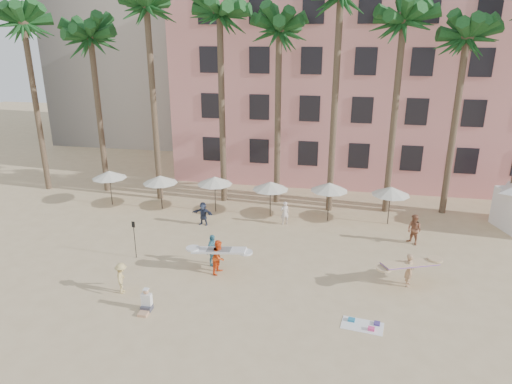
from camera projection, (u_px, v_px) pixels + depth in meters
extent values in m
plane|color=#D1B789|center=(247.00, 321.00, 20.27)|extent=(120.00, 120.00, 0.00)
cube|color=pink|center=(384.00, 83.00, 40.53)|extent=(35.00, 14.00, 16.00)
cylinder|color=brown|center=(37.00, 110.00, 35.66)|extent=(0.44, 0.44, 13.00)
cylinder|color=brown|center=(99.00, 117.00, 35.39)|extent=(0.44, 0.44, 12.00)
cylinder|color=brown|center=(154.00, 108.00, 33.23)|extent=(0.44, 0.44, 14.00)
cylinder|color=brown|center=(222.00, 112.00, 32.88)|extent=(0.44, 0.44, 13.50)
cylinder|color=brown|center=(278.00, 120.00, 32.79)|extent=(0.44, 0.44, 12.50)
cylinder|color=brown|center=(334.00, 110.00, 30.82)|extent=(0.44, 0.44, 14.50)
cylinder|color=brown|center=(394.00, 122.00, 30.81)|extent=(0.44, 0.44, 13.00)
cylinder|color=brown|center=(454.00, 130.00, 30.72)|extent=(0.44, 0.44, 12.00)
cylinder|color=#332B23|center=(111.00, 189.00, 33.80)|extent=(0.07, 0.07, 2.50)
cone|color=silver|center=(109.00, 174.00, 33.44)|extent=(2.50, 2.50, 0.55)
cylinder|color=#332B23|center=(161.00, 193.00, 33.00)|extent=(0.07, 0.07, 2.40)
cone|color=silver|center=(160.00, 179.00, 32.66)|extent=(2.50, 2.50, 0.55)
cylinder|color=#332B23|center=(215.00, 195.00, 32.45)|extent=(0.07, 0.07, 2.50)
cone|color=silver|center=(215.00, 180.00, 32.09)|extent=(2.50, 2.50, 0.55)
cylinder|color=#332B23|center=(270.00, 200.00, 31.66)|extent=(0.07, 0.07, 2.40)
cone|color=silver|center=(270.00, 185.00, 31.32)|extent=(2.50, 2.50, 0.55)
cylinder|color=#332B23|center=(328.00, 203.00, 30.82)|extent=(0.07, 0.07, 2.60)
cone|color=silver|center=(329.00, 187.00, 30.44)|extent=(2.50, 2.50, 0.55)
cylinder|color=#332B23|center=(389.00, 206.00, 30.30)|extent=(0.07, 0.07, 2.50)
cone|color=silver|center=(391.00, 191.00, 29.94)|extent=(2.50, 2.50, 0.55)
cube|color=white|center=(362.00, 326.00, 19.95)|extent=(1.92, 1.24, 0.02)
cube|color=teal|center=(351.00, 320.00, 20.26)|extent=(0.33, 0.29, 0.10)
cube|color=#F4448C|center=(371.00, 329.00, 19.62)|extent=(0.31, 0.26, 0.12)
cube|color=#483784|center=(377.00, 323.00, 20.01)|extent=(0.30, 0.33, 0.08)
imported|color=tan|center=(409.00, 270.00, 22.89)|extent=(0.53, 0.71, 1.75)
cube|color=#D0B082|center=(410.00, 264.00, 22.77)|extent=(3.02, 2.17, 0.37)
imported|color=#FF571A|center=(219.00, 257.00, 24.12)|extent=(0.91, 1.06, 1.88)
cube|color=silver|center=(219.00, 250.00, 24.00)|extent=(2.88, 0.83, 0.30)
imported|color=#2D3750|center=(203.00, 214.00, 30.32)|extent=(1.53, 0.70, 1.60)
imported|color=#D6BB72|center=(122.00, 278.00, 22.29)|extent=(0.93, 1.17, 1.59)
imported|color=#94593D|center=(414.00, 230.00, 27.44)|extent=(1.15, 1.15, 1.88)
imported|color=teal|center=(212.00, 250.00, 24.91)|extent=(0.70, 1.14, 1.82)
imported|color=beige|center=(285.00, 213.00, 30.38)|extent=(0.70, 0.63, 1.62)
cylinder|color=black|center=(135.00, 241.00, 25.73)|extent=(0.04, 0.04, 2.10)
cube|color=black|center=(133.00, 224.00, 25.40)|extent=(0.18, 0.03, 0.35)
cube|color=#3F3F4C|center=(147.00, 308.00, 21.05)|extent=(0.48, 0.45, 0.25)
cube|color=tan|center=(144.00, 313.00, 20.73)|extent=(0.42, 0.48, 0.13)
cube|color=white|center=(147.00, 299.00, 20.97)|extent=(0.47, 0.28, 0.58)
sphere|color=tan|center=(146.00, 291.00, 20.83)|extent=(0.25, 0.25, 0.25)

